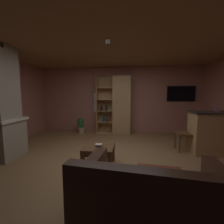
% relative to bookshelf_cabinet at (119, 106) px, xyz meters
% --- Properties ---
extents(floor, '(6.25, 5.54, 0.02)m').
position_rel_bookshelf_cabinet_xyz_m(floor, '(-0.04, -2.53, -1.07)').
color(floor, olive).
rests_on(floor, ground).
extents(wall_back, '(6.37, 0.06, 2.53)m').
position_rel_bookshelf_cabinet_xyz_m(wall_back, '(-0.04, 0.27, 0.20)').
color(wall_back, '#AD7060').
rests_on(wall_back, ground).
extents(ceiling, '(6.25, 5.54, 0.02)m').
position_rel_bookshelf_cabinet_xyz_m(ceiling, '(-0.04, -2.53, 1.48)').
color(ceiling, '#8E6B47').
extents(window_pane_back, '(0.58, 0.01, 0.78)m').
position_rel_bookshelf_cabinet_xyz_m(window_pane_back, '(-0.75, 0.24, 0.10)').
color(window_pane_back, white).
extents(bookshelf_cabinet, '(1.27, 0.41, 2.15)m').
position_rel_bookshelf_cabinet_xyz_m(bookshelf_cabinet, '(0.00, 0.00, 0.00)').
color(bookshelf_cabinet, tan).
rests_on(bookshelf_cabinet, ground).
extents(kitchen_bar_counter, '(1.46, 0.64, 1.05)m').
position_rel_bookshelf_cabinet_xyz_m(kitchen_bar_counter, '(2.64, -1.73, -0.53)').
color(kitchen_bar_counter, tan).
rests_on(kitchen_bar_counter, ground).
extents(tissue_box, '(0.15, 0.15, 0.11)m').
position_rel_bookshelf_cabinet_xyz_m(tissue_box, '(2.52, -1.69, 0.04)').
color(tissue_box, '#995972').
rests_on(tissue_box, kitchen_bar_counter).
extents(leather_couch, '(1.65, 1.12, 0.84)m').
position_rel_bookshelf_cabinet_xyz_m(leather_couch, '(0.62, -4.10, -0.77)').
color(leather_couch, '#382116').
rests_on(leather_couch, ground).
extents(coffee_table, '(0.60, 0.62, 0.42)m').
position_rel_bookshelf_cabinet_xyz_m(coffee_table, '(-0.24, -2.73, -0.73)').
color(coffee_table, brown).
rests_on(coffee_table, ground).
extents(table_book_0, '(0.13, 0.12, 0.02)m').
position_rel_bookshelf_cabinet_xyz_m(table_book_0, '(-0.24, -2.74, -0.63)').
color(table_book_0, black).
rests_on(table_book_0, coffee_table).
extents(table_book_1, '(0.14, 0.12, 0.03)m').
position_rel_bookshelf_cabinet_xyz_m(table_book_1, '(-0.23, -2.76, -0.61)').
color(table_book_1, beige).
rests_on(table_book_1, coffee_table).
extents(dining_chair, '(0.43, 0.43, 0.92)m').
position_rel_bookshelf_cabinet_xyz_m(dining_chair, '(1.89, -1.66, -0.53)').
color(dining_chair, brown).
rests_on(dining_chair, ground).
extents(potted_floor_plant, '(0.29, 0.28, 0.59)m').
position_rel_bookshelf_cabinet_xyz_m(potted_floor_plant, '(-1.44, -0.20, -0.76)').
color(potted_floor_plant, '#9E896B').
rests_on(potted_floor_plant, ground).
extents(wall_mounted_tv, '(1.00, 0.06, 0.56)m').
position_rel_bookshelf_cabinet_xyz_m(wall_mounted_tv, '(2.28, 0.21, 0.45)').
color(wall_mounted_tv, black).
extents(track_light_spot_0, '(0.07, 0.07, 0.09)m').
position_rel_bookshelf_cabinet_xyz_m(track_light_spot_0, '(-2.26, -2.70, 1.40)').
color(track_light_spot_0, black).
extents(track_light_spot_1, '(0.07, 0.07, 0.09)m').
position_rel_bookshelf_cabinet_xyz_m(track_light_spot_1, '(-0.06, -2.65, 1.40)').
color(track_light_spot_1, black).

